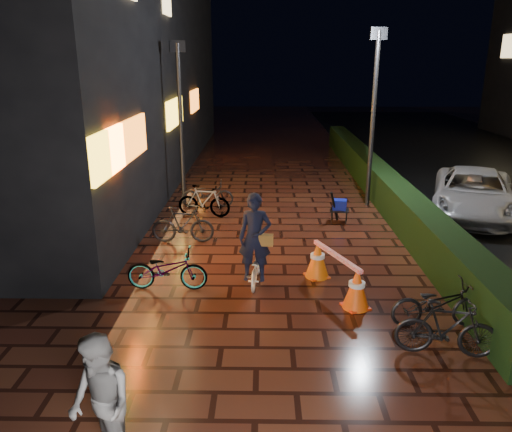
{
  "coord_description": "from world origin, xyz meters",
  "views": [
    {
      "loc": [
        -0.46,
        -7.95,
        4.34
      ],
      "look_at": [
        -0.62,
        2.27,
        1.1
      ],
      "focal_mm": 35.0,
      "sensor_mm": 36.0,
      "label": 1
    }
  ],
  "objects_px": {
    "bystander_person": "(101,404)",
    "van": "(474,193)",
    "cyclist": "(255,251)",
    "traffic_barrier": "(336,273)",
    "cart_assembly": "(339,206)"
  },
  "relations": [
    {
      "from": "cyclist",
      "to": "cart_assembly",
      "type": "distance_m",
      "value": 4.55
    },
    {
      "from": "bystander_person",
      "to": "van",
      "type": "distance_m",
      "value": 12.23
    },
    {
      "from": "cyclist",
      "to": "traffic_barrier",
      "type": "distance_m",
      "value": 1.62
    },
    {
      "from": "van",
      "to": "cyclist",
      "type": "height_order",
      "value": "cyclist"
    },
    {
      "from": "bystander_person",
      "to": "van",
      "type": "height_order",
      "value": "bystander_person"
    },
    {
      "from": "traffic_barrier",
      "to": "cart_assembly",
      "type": "distance_m",
      "value": 4.31
    },
    {
      "from": "van",
      "to": "cart_assembly",
      "type": "height_order",
      "value": "van"
    },
    {
      "from": "bystander_person",
      "to": "cyclist",
      "type": "distance_m",
      "value": 4.98
    },
    {
      "from": "cart_assembly",
      "to": "traffic_barrier",
      "type": "bearing_deg",
      "value": -98.96
    },
    {
      "from": "cyclist",
      "to": "traffic_barrier",
      "type": "height_order",
      "value": "cyclist"
    },
    {
      "from": "traffic_barrier",
      "to": "van",
      "type": "bearing_deg",
      "value": 47.44
    },
    {
      "from": "bystander_person",
      "to": "traffic_barrier",
      "type": "xyz_separation_m",
      "value": [
        3.14,
        4.42,
        -0.42
      ]
    },
    {
      "from": "cyclist",
      "to": "bystander_person",
      "type": "bearing_deg",
      "value": -108.45
    },
    {
      "from": "traffic_barrier",
      "to": "cyclist",
      "type": "bearing_deg",
      "value": 169.07
    },
    {
      "from": "traffic_barrier",
      "to": "cart_assembly",
      "type": "relative_size",
      "value": 2.03
    }
  ]
}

